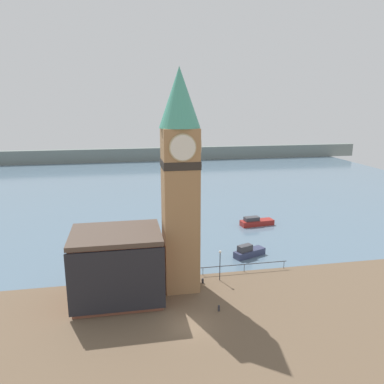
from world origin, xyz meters
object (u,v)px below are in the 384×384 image
object	(u,v)px
pier_building	(117,266)
mooring_bollard_near	(203,280)
clock_tower	(180,177)
boat_near	(248,252)
mooring_bollard_far	(219,308)
lamp_post	(220,260)
boat_far	(256,222)

from	to	relation	value
pier_building	mooring_bollard_near	bearing A→B (deg)	9.80
clock_tower	boat_near	distance (m)	18.66
boat_near	mooring_bollard_far	world-z (taller)	boat_near
clock_tower	mooring_bollard_near	distance (m)	13.69
lamp_post	boat_near	bearing A→B (deg)	47.36
mooring_bollard_far	clock_tower	bearing A→B (deg)	116.93
boat_near	lamp_post	distance (m)	9.22
boat_near	mooring_bollard_far	bearing A→B (deg)	-142.91
mooring_bollard_far	boat_near	bearing A→B (deg)	59.44
pier_building	boat_far	distance (m)	33.39
boat_near	mooring_bollard_near	xyz separation A→B (m)	(-8.36, -6.93, -0.35)
boat_far	lamp_post	xyz separation A→B (m)	(-12.14, -20.04, 2.18)
clock_tower	boat_near	bearing A→B (deg)	33.15
mooring_bollard_far	lamp_post	xyz separation A→B (m)	(1.92, 6.95, 2.43)
pier_building	lamp_post	distance (m)	12.84
mooring_bollard_near	mooring_bollard_far	xyz separation A→B (m)	(0.36, -6.63, 0.04)
boat_far	clock_tower	bearing A→B (deg)	-136.02
pier_building	clock_tower	bearing A→B (deg)	10.62
mooring_bollard_far	boat_far	bearing A→B (deg)	62.48
boat_far	mooring_bollard_far	world-z (taller)	boat_far
clock_tower	lamp_post	size ratio (longest dim) A/B	6.40
boat_near	mooring_bollard_far	size ratio (longest dim) A/B	7.33
boat_far	boat_near	bearing A→B (deg)	-120.56
clock_tower	mooring_bollard_far	size ratio (longest dim) A/B	36.60
pier_building	mooring_bollard_far	xyz separation A→B (m)	(10.69, -4.84, -3.64)
boat_far	mooring_bollard_near	xyz separation A→B (m)	(-14.43, -20.36, -0.29)
clock_tower	mooring_bollard_near	xyz separation A→B (m)	(2.81, 0.37, -13.39)
clock_tower	pier_building	distance (m)	12.36
pier_building	mooring_bollard_near	distance (m)	11.11
boat_far	mooring_bollard_far	size ratio (longest dim) A/B	8.96
clock_tower	pier_building	bearing A→B (deg)	-169.38
pier_building	boat_near	distance (m)	20.89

